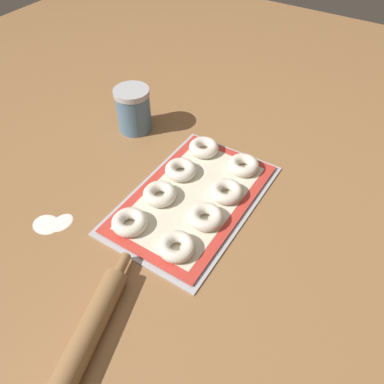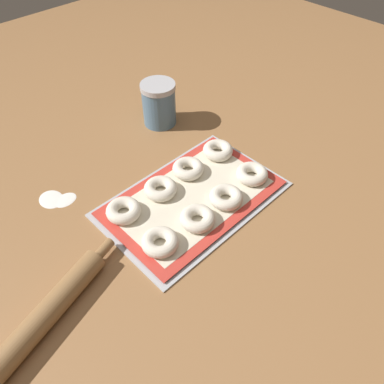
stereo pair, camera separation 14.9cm
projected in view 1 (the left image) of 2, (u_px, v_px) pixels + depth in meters
ground_plane at (189, 204)px, 0.93m from camera, size 2.80×2.80×0.00m
baking_tray at (192, 198)px, 0.94m from camera, size 0.45×0.29×0.01m
baking_mat at (192, 196)px, 0.94m from camera, size 0.43×0.26×0.00m
bagel_front_far_left at (177, 247)px, 0.81m from camera, size 0.08×0.08×0.03m
bagel_front_mid_left at (206, 217)px, 0.87m from camera, size 0.08×0.08×0.03m
bagel_front_mid_right at (226, 191)px, 0.93m from camera, size 0.08×0.08×0.03m
bagel_front_far_right at (243, 165)px, 1.00m from camera, size 0.08×0.08×0.03m
bagel_back_far_left at (130, 222)px, 0.86m from camera, size 0.08×0.08×0.03m
bagel_back_mid_left at (160, 194)px, 0.92m from camera, size 0.08×0.08×0.03m
bagel_back_mid_right at (181, 170)px, 0.98m from camera, size 0.08×0.08×0.03m
bagel_back_far_right at (204, 148)px, 1.05m from camera, size 0.08×0.08×0.03m
flour_canister at (134, 110)px, 1.10m from camera, size 0.10×0.10×0.13m
rolling_pin at (74, 361)px, 0.65m from camera, size 0.44×0.15×0.05m
flour_patch_near at (62, 222)px, 0.89m from camera, size 0.06×0.04×0.00m
flour_patch_far at (46, 224)px, 0.89m from camera, size 0.06×0.07×0.00m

